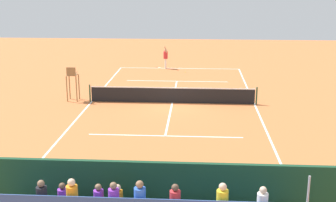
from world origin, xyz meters
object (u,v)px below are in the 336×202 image
tennis_net (172,95)px  tennis_racket (159,68)px  umpire_chair (72,80)px  tennis_player (166,57)px  tennis_ball_near (185,72)px  courtside_bench (236,197)px

tennis_net → tennis_racket: size_ratio=18.77×
umpire_chair → tennis_player: 11.84m
tennis_net → tennis_ball_near: size_ratio=156.06×
tennis_player → courtside_bench: bearing=99.4°
tennis_ball_near → courtside_bench: bearing=95.7°
umpire_chair → tennis_ball_near: umpire_chair is taller
umpire_chair → tennis_ball_near: (-6.73, -9.19, -1.28)m
tennis_racket → tennis_ball_near: (-2.30, 1.82, 0.02)m
courtside_bench → tennis_player: (3.98, -24.12, 0.46)m
tennis_racket → tennis_ball_near: 2.93m
tennis_ball_near → tennis_net: bearing=86.7°
tennis_racket → tennis_player: bearing=153.0°
tennis_player → tennis_ball_near: tennis_player is taller
tennis_net → tennis_ball_near: 9.36m
tennis_racket → tennis_ball_near: size_ratio=8.31×
courtside_bench → tennis_ball_near: size_ratio=27.27×
tennis_net → umpire_chair: size_ratio=4.81×
tennis_net → tennis_ball_near: (-0.53, -9.33, -0.47)m
umpire_chair → tennis_racket: 11.94m
courtside_bench → umpire_chair: bearing=-56.1°
tennis_ball_near → tennis_player: bearing=-41.7°
tennis_player → tennis_net: bearing=96.2°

